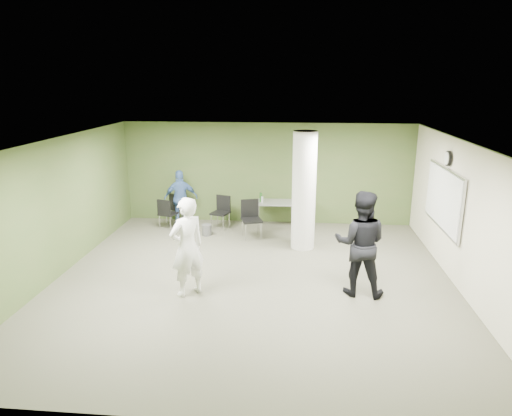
# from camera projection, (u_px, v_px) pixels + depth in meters

# --- Properties ---
(floor) EXTENTS (8.00, 8.00, 0.00)m
(floor) POSITION_uv_depth(u_px,v_px,m) (253.00, 280.00, 9.23)
(floor) COLOR #555543
(floor) RESTS_ON ground
(ceiling) EXTENTS (8.00, 8.00, 0.00)m
(ceiling) POSITION_uv_depth(u_px,v_px,m) (253.00, 142.00, 8.47)
(ceiling) COLOR white
(ceiling) RESTS_ON wall_back
(wall_back) EXTENTS (8.00, 2.80, 0.02)m
(wall_back) POSITION_uv_depth(u_px,v_px,m) (267.00, 173.00, 12.68)
(wall_back) COLOR #445E2C
(wall_back) RESTS_ON floor
(wall_left) EXTENTS (0.02, 8.00, 2.80)m
(wall_left) POSITION_uv_depth(u_px,v_px,m) (56.00, 209.00, 9.20)
(wall_left) COLOR #445E2C
(wall_left) RESTS_ON floor
(wall_right_cream) EXTENTS (0.02, 8.00, 2.80)m
(wall_right_cream) POSITION_uv_depth(u_px,v_px,m) (466.00, 220.00, 8.50)
(wall_right_cream) COLOR beige
(wall_right_cream) RESTS_ON floor
(column) EXTENTS (0.56, 0.56, 2.80)m
(column) POSITION_uv_depth(u_px,v_px,m) (304.00, 191.00, 10.68)
(column) COLOR silver
(column) RESTS_ON floor
(whiteboard) EXTENTS (0.05, 2.30, 1.30)m
(whiteboard) POSITION_uv_depth(u_px,v_px,m) (443.00, 198.00, 9.63)
(whiteboard) COLOR silver
(whiteboard) RESTS_ON wall_right_cream
(wall_clock) EXTENTS (0.06, 0.32, 0.32)m
(wall_clock) POSITION_uv_depth(u_px,v_px,m) (448.00, 158.00, 9.40)
(wall_clock) COLOR black
(wall_clock) RESTS_ON wall_right_cream
(folding_table) EXTENTS (1.52, 0.71, 0.96)m
(folding_table) POSITION_uv_depth(u_px,v_px,m) (282.00, 204.00, 12.41)
(folding_table) COLOR gray
(folding_table) RESTS_ON floor
(wastebasket) EXTENTS (0.25, 0.25, 0.29)m
(wastebasket) POSITION_uv_depth(u_px,v_px,m) (207.00, 230.00, 11.87)
(wastebasket) COLOR #4C4C4C
(wastebasket) RESTS_ON floor
(chair_back_left) EXTENTS (0.52, 0.52, 0.84)m
(chair_back_left) POSITION_uv_depth(u_px,v_px,m) (166.00, 212.00, 12.29)
(chair_back_left) COLOR black
(chair_back_left) RESTS_ON floor
(chair_back_right) EXTENTS (0.57, 0.57, 0.88)m
(chair_back_right) POSITION_uv_depth(u_px,v_px,m) (179.00, 206.00, 12.73)
(chair_back_right) COLOR black
(chair_back_right) RESTS_ON floor
(chair_table_left) EXTENTS (0.55, 0.55, 0.88)m
(chair_table_left) POSITION_uv_depth(u_px,v_px,m) (222.00, 209.00, 12.41)
(chair_table_left) COLOR black
(chair_table_left) RESTS_ON floor
(chair_table_right) EXTENTS (0.61, 0.61, 0.97)m
(chair_table_right) POSITION_uv_depth(u_px,v_px,m) (251.00, 216.00, 11.65)
(chair_table_right) COLOR black
(chair_table_right) RESTS_ON floor
(woman_white) EXTENTS (0.81, 0.80, 1.89)m
(woman_white) POSITION_uv_depth(u_px,v_px,m) (187.00, 247.00, 8.38)
(woman_white) COLOR white
(woman_white) RESTS_ON floor
(man_black) EXTENTS (1.08, 0.90, 2.00)m
(man_black) POSITION_uv_depth(u_px,v_px,m) (360.00, 243.00, 8.41)
(man_black) COLOR black
(man_black) RESTS_ON floor
(man_blue) EXTENTS (0.99, 0.65, 1.56)m
(man_blue) POSITION_uv_depth(u_px,v_px,m) (181.00, 198.00, 12.48)
(man_blue) COLOR #40619F
(man_blue) RESTS_ON floor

